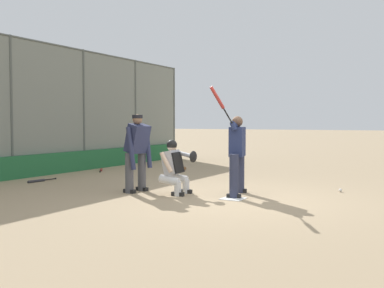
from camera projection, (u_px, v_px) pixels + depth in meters
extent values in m
plane|color=tan|center=(233.00, 199.00, 8.80)|extent=(160.00, 160.00, 0.00)
cube|color=white|center=(233.00, 199.00, 8.79)|extent=(0.43, 0.43, 0.01)
cylinder|color=#515651|center=(174.00, 113.00, 18.97)|extent=(0.08, 0.08, 3.79)
cylinder|color=#515651|center=(135.00, 112.00, 16.58)|extent=(0.08, 0.08, 3.79)
cylinder|color=#515651|center=(84.00, 110.00, 14.20)|extent=(0.08, 0.08, 3.79)
cylinder|color=#515651|center=(11.00, 107.00, 11.81)|extent=(0.08, 0.08, 3.79)
cube|color=gray|center=(11.00, 107.00, 11.81)|extent=(16.41, 0.01, 3.79)
cylinder|color=#515651|center=(10.00, 36.00, 11.72)|extent=(16.41, 0.06, 0.06)
cube|color=#236638|center=(15.00, 168.00, 11.84)|extent=(16.08, 0.18, 0.61)
cube|color=slate|center=(46.00, 163.00, 15.88)|extent=(11.49, 2.50, 0.12)
cube|color=slate|center=(63.00, 159.00, 15.47)|extent=(11.49, 0.55, 0.44)
cube|color=#B7BABC|center=(63.00, 152.00, 15.45)|extent=(11.49, 0.24, 0.08)
cube|color=slate|center=(51.00, 154.00, 15.73)|extent=(11.49, 0.55, 0.76)
cube|color=#B7BABC|center=(51.00, 142.00, 15.71)|extent=(11.49, 0.24, 0.08)
cube|color=slate|center=(40.00, 149.00, 15.99)|extent=(11.49, 0.55, 1.08)
cube|color=#B7BABC|center=(40.00, 133.00, 15.96)|extent=(11.49, 0.24, 0.08)
cube|color=slate|center=(29.00, 144.00, 16.25)|extent=(11.49, 0.55, 1.40)
cube|color=#B7BABC|center=(29.00, 124.00, 16.21)|extent=(11.49, 0.24, 0.08)
cylinder|color=#2D334C|center=(240.00, 172.00, 9.58)|extent=(0.18, 0.18, 0.88)
cube|color=black|center=(240.00, 191.00, 9.60)|extent=(0.17, 0.30, 0.08)
cylinder|color=#2D334C|center=(234.00, 176.00, 8.88)|extent=(0.18, 0.18, 0.88)
cube|color=black|center=(234.00, 196.00, 8.90)|extent=(0.17, 0.30, 0.08)
cube|color=navy|center=(237.00, 142.00, 9.19)|extent=(0.52, 0.38, 0.60)
sphere|color=brown|center=(237.00, 122.00, 9.17)|extent=(0.22, 0.22, 0.22)
cylinder|color=navy|center=(236.00, 127.00, 9.18)|extent=(0.62, 0.19, 0.23)
cylinder|color=navy|center=(234.00, 127.00, 8.90)|extent=(0.15, 0.17, 0.17)
sphere|color=black|center=(232.00, 123.00, 8.90)|extent=(0.04, 0.04, 0.04)
cylinder|color=black|center=(228.00, 116.00, 8.87)|extent=(0.18, 0.17, 0.31)
cylinder|color=maroon|center=(217.00, 98.00, 8.78)|extent=(0.28, 0.27, 0.45)
cylinder|color=silver|center=(186.00, 186.00, 9.50)|extent=(0.15, 0.15, 0.29)
cylinder|color=silver|center=(178.00, 178.00, 9.57)|extent=(0.20, 0.45, 0.23)
cube|color=black|center=(186.00, 191.00, 9.50)|extent=(0.12, 0.27, 0.08)
cylinder|color=silver|center=(178.00, 189.00, 9.14)|extent=(0.15, 0.15, 0.29)
cylinder|color=silver|center=(169.00, 180.00, 9.22)|extent=(0.20, 0.45, 0.23)
cube|color=black|center=(178.00, 194.00, 9.15)|extent=(0.12, 0.27, 0.08)
cube|color=#B7B7BC|center=(172.00, 162.00, 9.39)|extent=(0.45, 0.37, 0.53)
cube|color=black|center=(178.00, 163.00, 9.33)|extent=(0.39, 0.16, 0.44)
sphere|color=beige|center=(172.00, 147.00, 9.38)|extent=(0.20, 0.20, 0.20)
sphere|color=black|center=(172.00, 145.00, 9.38)|extent=(0.22, 0.22, 0.22)
cylinder|color=#B7B7BC|center=(185.00, 154.00, 9.43)|extent=(0.24, 0.52, 0.15)
ellipsoid|color=black|center=(193.00, 157.00, 9.25)|extent=(0.31, 0.12, 0.24)
cylinder|color=beige|center=(166.00, 162.00, 9.16)|extent=(0.11, 0.30, 0.42)
cylinder|color=#4C4C51|center=(142.00, 171.00, 9.83)|extent=(0.18, 0.18, 0.85)
cube|color=black|center=(142.00, 189.00, 9.85)|extent=(0.14, 0.29, 0.08)
cylinder|color=#4C4C51|center=(129.00, 173.00, 9.51)|extent=(0.18, 0.18, 0.85)
cube|color=black|center=(129.00, 191.00, 9.53)|extent=(0.14, 0.29, 0.08)
cube|color=#282D4C|center=(138.00, 138.00, 9.60)|extent=(0.51, 0.46, 0.65)
sphere|color=#936B4C|center=(137.00, 119.00, 9.58)|extent=(0.21, 0.21, 0.21)
cylinder|color=black|center=(137.00, 117.00, 9.58)|extent=(0.22, 0.22, 0.07)
cylinder|color=#282D4C|center=(148.00, 147.00, 9.79)|extent=(0.17, 0.25, 0.91)
cylinder|color=#282D4C|center=(131.00, 148.00, 9.36)|extent=(0.12, 0.24, 0.91)
sphere|color=black|center=(100.00, 172.00, 13.33)|extent=(0.04, 0.04, 0.04)
cylinder|color=black|center=(100.00, 171.00, 13.50)|extent=(0.28, 0.22, 0.03)
cylinder|color=maroon|center=(101.00, 170.00, 13.88)|extent=(0.40, 0.33, 0.07)
sphere|color=black|center=(56.00, 179.00, 11.70)|extent=(0.04, 0.04, 0.04)
cylinder|color=black|center=(50.00, 179.00, 11.56)|extent=(0.35, 0.06, 0.03)
cylinder|color=#28282D|center=(36.00, 181.00, 11.23)|extent=(0.48, 0.11, 0.07)
ellipsoid|color=brown|center=(182.00, 168.00, 14.09)|extent=(0.32, 0.20, 0.12)
ellipsoid|color=brown|center=(184.00, 169.00, 13.97)|extent=(0.12, 0.09, 0.09)
sphere|color=white|center=(340.00, 190.00, 9.66)|extent=(0.07, 0.07, 0.07)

